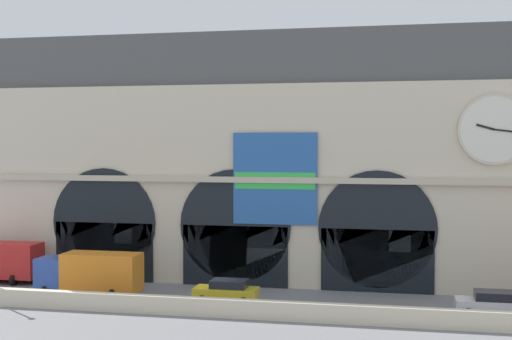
% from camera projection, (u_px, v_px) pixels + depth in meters
% --- Properties ---
extents(ground_plane, '(200.00, 200.00, 0.00)m').
position_uv_depth(ground_plane, '(218.00, 300.00, 48.40)').
color(ground_plane, slate).
extents(quay_parapet_wall, '(90.00, 0.70, 1.16)m').
position_uv_depth(quay_parapet_wall, '(201.00, 307.00, 44.08)').
color(quay_parapet_wall, beige).
rests_on(quay_parapet_wall, ground).
extents(station_building, '(45.00, 5.43, 19.58)m').
position_uv_depth(station_building, '(243.00, 161.00, 55.38)').
color(station_building, beige).
rests_on(station_building, ground).
extents(box_truck_midwest, '(7.50, 2.91, 3.12)m').
position_uv_depth(box_truck_midwest, '(90.00, 273.00, 49.70)').
color(box_truck_midwest, '#28479E').
rests_on(box_truck_midwest, ground).
extents(car_center, '(4.40, 2.22, 1.55)m').
position_uv_depth(car_center, '(227.00, 290.00, 47.92)').
color(car_center, gold).
rests_on(car_center, ground).
extents(car_east, '(4.40, 2.22, 1.55)m').
position_uv_depth(car_east, '(492.00, 303.00, 44.20)').
color(car_east, white).
rests_on(car_east, ground).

